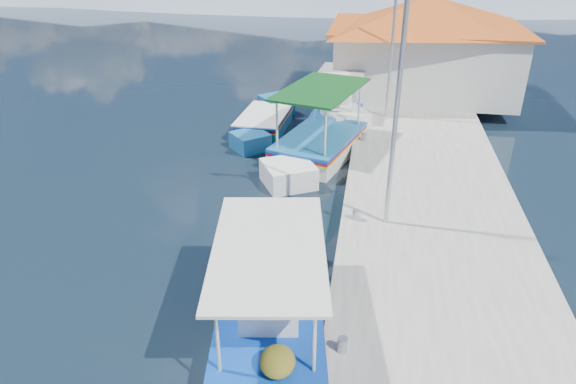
# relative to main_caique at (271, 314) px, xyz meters

# --- Properties ---
(ground) EXTENTS (160.00, 160.00, 0.00)m
(ground) POSITION_rel_main_caique_xyz_m (-2.28, 2.16, -0.46)
(ground) COLOR black
(ground) RESTS_ON ground
(quay) EXTENTS (5.00, 44.00, 0.50)m
(quay) POSITION_rel_main_caique_xyz_m (3.62, 8.16, -0.21)
(quay) COLOR #ADABA2
(quay) RESTS_ON ground
(bollards) EXTENTS (0.20, 17.20, 0.30)m
(bollards) POSITION_rel_main_caique_xyz_m (1.52, 7.41, 0.19)
(bollards) COLOR #A5A8AD
(bollards) RESTS_ON quay
(main_caique) EXTENTS (2.88, 7.21, 2.40)m
(main_caique) POSITION_rel_main_caique_xyz_m (0.00, 0.00, 0.00)
(main_caique) COLOR white
(main_caique) RESTS_ON ground
(caique_green_canopy) EXTENTS (3.62, 7.34, 2.86)m
(caique_green_canopy) POSITION_rel_main_caique_xyz_m (-0.11, 9.67, -0.04)
(caique_green_canopy) COLOR white
(caique_green_canopy) RESTS_ON ground
(caique_blue_hull) EXTENTS (1.95, 6.07, 1.08)m
(caique_blue_hull) POSITION_rel_main_caique_xyz_m (-2.67, 12.01, -0.17)
(caique_blue_hull) COLOR #185C94
(caique_blue_hull) RESTS_ON ground
(caique_far) EXTENTS (2.28, 6.63, 2.33)m
(caique_far) POSITION_rel_main_caique_xyz_m (0.30, 13.78, -0.03)
(caique_far) COLOR #185C94
(caique_far) RESTS_ON ground
(harbor_building) EXTENTS (10.49, 10.49, 4.40)m
(harbor_building) POSITION_rel_main_caique_xyz_m (3.92, 17.16, 2.31)
(harbor_building) COLOR silver
(harbor_building) RESTS_ON quay
(lamp_post_near) EXTENTS (1.21, 0.14, 6.00)m
(lamp_post_near) POSITION_rel_main_caique_xyz_m (2.23, 4.16, 3.39)
(lamp_post_near) COLOR #A5A8AD
(lamp_post_near) RESTS_ON quay
(lamp_post_far) EXTENTS (1.21, 0.14, 6.00)m
(lamp_post_far) POSITION_rel_main_caique_xyz_m (2.23, 13.16, 3.39)
(lamp_post_far) COLOR #A5A8AD
(lamp_post_far) RESTS_ON quay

